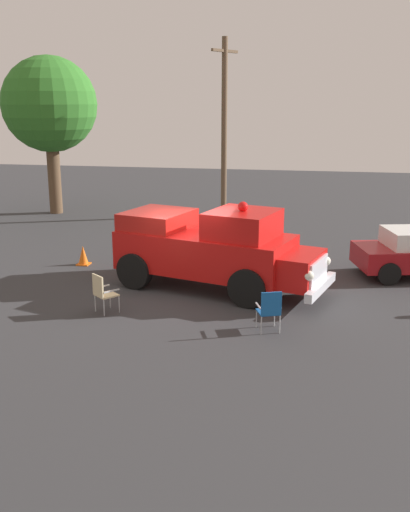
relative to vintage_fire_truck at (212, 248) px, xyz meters
name	(u,v)px	position (x,y,z in m)	size (l,w,h in m)	color
ground_plane	(187,289)	(0.69, 0.25, -1.20)	(60.00, 60.00, 0.00)	#333335
vintage_fire_truck	(212,248)	(0.00, 0.00, 0.00)	(6.32, 3.78, 2.59)	black
lawn_chair_by_car	(270,308)	(-1.89, 3.00, -0.61)	(0.64, 0.64, 1.02)	#B7BABF
lawn_chair_spare	(102,291)	(2.36, 2.52, -0.61)	(0.69, 0.69, 1.02)	#B7BABF
oak_tree_right	(50,105)	(9.39, -10.05, 3.80)	(4.34, 4.34, 7.22)	brown
utility_pole	(224,126)	(1.42, -10.90, 2.90)	(0.97, 1.52, 7.91)	brown
traffic_cone	(83,255)	(4.60, -1.66, -0.89)	(0.40, 0.40, 0.64)	orange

